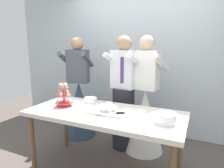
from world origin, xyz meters
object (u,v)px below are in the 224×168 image
dessert_table (104,118)px  plate_stack (166,118)px  cupcake_stand (64,96)px  person_bride (145,112)px  main_cake_tray (108,109)px  person_guest (79,102)px  person_groom (123,100)px  round_cake (90,101)px

dessert_table → plate_stack: (0.70, -0.05, 0.12)m
dessert_table → cupcake_stand: bearing=-178.5°
dessert_table → person_bride: size_ratio=1.08×
plate_stack → person_bride: (-0.41, 0.77, -0.24)m
dessert_table → person_bride: bearing=68.3°
main_cake_tray → person_bride: person_bride is taller
person_bride → person_guest: size_ratio=1.00×
person_groom → person_bride: size_ratio=1.00×
round_cake → person_guest: person_guest is taller
dessert_table → person_bride: person_bride is taller
plate_stack → main_cake_tray: bearing=175.8°
round_cake → person_guest: 0.78m
person_groom → person_bride: same height
cupcake_stand → person_groom: (0.53, 0.68, -0.16)m
person_groom → main_cake_tray: bearing=-83.7°
round_cake → person_bride: person_bride is taller
plate_stack → person_groom: 1.02m
main_cake_tray → person_groom: size_ratio=0.25×
dessert_table → person_groom: size_ratio=1.08×
cupcake_stand → main_cake_tray: cupcake_stand is taller
round_cake → person_groom: size_ratio=0.14×
round_cake → person_groom: (0.30, 0.43, -0.06)m
main_cake_tray → round_cake: 0.44m
dessert_table → cupcake_stand: size_ratio=5.90×
cupcake_stand → plate_stack: 1.26m
person_groom → round_cake: bearing=-124.5°
dessert_table → plate_stack: 0.71m
plate_stack → person_guest: 1.77m
dessert_table → main_cake_tray: (0.05, -0.00, 0.11)m
main_cake_tray → person_guest: (-0.91, 0.76, -0.23)m
main_cake_tray → round_cake: size_ratio=1.75×
main_cake_tray → plate_stack: (0.65, -0.05, 0.01)m
main_cake_tray → person_bride: bearing=71.9°
dessert_table → person_bride: (0.28, 0.72, -0.12)m
person_bride → plate_stack: bearing=-61.7°
person_bride → person_guest: (-1.15, 0.04, 0.00)m
cupcake_stand → round_cake: 0.36m
dessert_table → round_cake: bearing=144.3°
cupcake_stand → plate_stack: (1.26, -0.04, -0.08)m
dessert_table → plate_stack: bearing=-4.2°
dessert_table → person_groom: person_groom is taller
cupcake_stand → round_cake: bearing=46.5°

